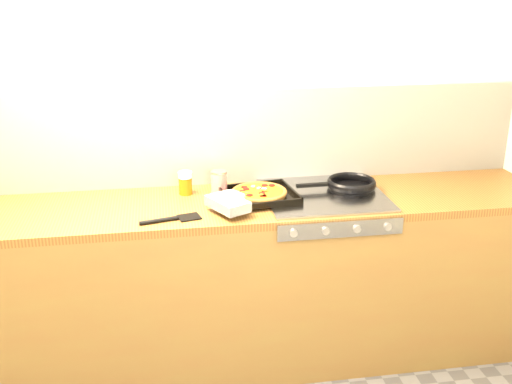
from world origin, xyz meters
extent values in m
plane|color=beige|center=(0.00, 1.40, 1.25)|extent=(3.20, 0.00, 3.20)
cube|color=white|center=(0.00, 1.39, 1.15)|extent=(3.20, 0.02, 0.50)
cube|color=brown|center=(0.00, 1.10, 0.43)|extent=(3.20, 0.60, 0.86)
cube|color=brown|center=(0.00, 1.10, 0.88)|extent=(3.20, 0.60, 0.04)
cube|color=#97989D|center=(0.45, 0.80, 0.85)|extent=(0.60, 0.03, 0.08)
cylinder|color=#A5A5AA|center=(0.23, 0.78, 0.85)|extent=(0.04, 0.02, 0.04)
cylinder|color=#A5A5AA|center=(0.38, 0.78, 0.85)|extent=(0.04, 0.02, 0.04)
cylinder|color=#A5A5AA|center=(0.53, 0.78, 0.85)|extent=(0.04, 0.02, 0.04)
cylinder|color=#A5A5AA|center=(0.67, 0.78, 0.85)|extent=(0.04, 0.02, 0.04)
cube|color=#97989D|center=(0.45, 1.10, 0.91)|extent=(0.60, 0.56, 0.02)
cube|color=black|center=(0.12, 1.10, 0.92)|extent=(0.39, 0.35, 0.01)
cube|color=black|center=(0.10, 1.24, 0.94)|extent=(0.35, 0.06, 0.02)
cube|color=black|center=(0.14, 0.95, 0.94)|extent=(0.35, 0.06, 0.02)
cube|color=black|center=(0.29, 1.12, 0.94)|extent=(0.05, 0.31, 0.02)
cube|color=black|center=(-0.05, 1.07, 0.94)|extent=(0.05, 0.31, 0.02)
cylinder|color=olive|center=(0.12, 1.10, 0.93)|extent=(0.30, 0.30, 0.02)
torus|color=olive|center=(0.12, 1.10, 0.94)|extent=(0.31, 0.31, 0.02)
cylinder|color=orange|center=(0.12, 1.10, 0.94)|extent=(0.26, 0.26, 0.01)
cylinder|color=maroon|center=(0.14, 1.09, 0.95)|extent=(0.04, 0.04, 0.00)
cylinder|color=maroon|center=(0.05, 1.16, 0.95)|extent=(0.04, 0.04, 0.00)
cylinder|color=maroon|center=(0.12, 1.02, 0.95)|extent=(0.04, 0.04, 0.00)
cylinder|color=maroon|center=(0.03, 1.10, 0.95)|extent=(0.04, 0.04, 0.00)
cylinder|color=maroon|center=(0.16, 1.17, 0.95)|extent=(0.04, 0.04, 0.00)
cylinder|color=maroon|center=(0.13, 1.14, 0.95)|extent=(0.04, 0.04, 0.00)
cylinder|color=maroon|center=(0.06, 1.04, 0.95)|extent=(0.04, 0.04, 0.00)
cylinder|color=maroon|center=(0.20, 1.16, 0.95)|extent=(0.04, 0.04, 0.00)
cylinder|color=maroon|center=(0.13, 1.02, 0.95)|extent=(0.04, 0.04, 0.00)
cylinder|color=maroon|center=(0.12, 1.05, 0.95)|extent=(0.04, 0.04, 0.00)
cylinder|color=maroon|center=(0.06, 1.13, 0.95)|extent=(0.04, 0.04, 0.00)
ellipsoid|color=gold|center=(0.05, 1.07, 0.95)|extent=(0.03, 0.02, 0.01)
ellipsoid|color=gold|center=(0.03, 1.08, 0.95)|extent=(0.03, 0.02, 0.01)
ellipsoid|color=gold|center=(0.11, 1.14, 0.95)|extent=(0.03, 0.02, 0.01)
ellipsoid|color=gold|center=(0.10, 1.17, 0.95)|extent=(0.03, 0.02, 0.01)
ellipsoid|color=gold|center=(0.12, 1.03, 0.95)|extent=(0.03, 0.02, 0.01)
ellipsoid|color=gold|center=(0.15, 1.09, 0.95)|extent=(0.03, 0.02, 0.01)
ellipsoid|color=gold|center=(0.14, 1.10, 0.95)|extent=(0.03, 0.02, 0.01)
ellipsoid|color=gold|center=(0.06, 1.07, 0.95)|extent=(0.03, 0.02, 0.01)
ellipsoid|color=gold|center=(0.11, 1.16, 0.95)|extent=(0.03, 0.02, 0.01)
ellipsoid|color=silver|center=(0.10, 1.17, 0.95)|extent=(0.03, 0.03, 0.01)
ellipsoid|color=silver|center=(0.12, 1.13, 0.95)|extent=(0.03, 0.03, 0.01)
ellipsoid|color=silver|center=(0.15, 1.12, 0.95)|extent=(0.03, 0.03, 0.01)
cube|color=black|center=(-0.06, 0.94, 0.95)|extent=(0.21, 0.24, 0.05)
ellipsoid|color=black|center=(-0.03, 1.04, 0.95)|extent=(0.14, 0.14, 0.05)
cylinder|color=black|center=(0.01, 0.98, 0.95)|extent=(0.07, 0.10, 0.05)
cylinder|color=black|center=(0.61, 1.15, 0.92)|extent=(0.24, 0.24, 0.01)
torus|color=black|center=(0.61, 1.15, 0.94)|extent=(0.26, 0.26, 0.03)
cube|color=black|center=(0.41, 1.14, 0.95)|extent=(0.18, 0.03, 0.02)
cylinder|color=maroon|center=(-0.07, 1.23, 0.96)|extent=(0.09, 0.09, 0.11)
cylinder|color=#B2B2B7|center=(-0.07, 1.23, 1.01)|extent=(0.09, 0.09, 0.01)
cylinder|color=#B2B2B7|center=(-0.07, 1.23, 0.90)|extent=(0.09, 0.09, 0.01)
cylinder|color=#CE580C|center=(-0.24, 1.24, 0.94)|extent=(0.08, 0.08, 0.09)
cylinder|color=silver|center=(-0.24, 1.24, 1.00)|extent=(0.08, 0.08, 0.03)
cylinder|color=tan|center=(0.09, 1.32, 0.91)|extent=(0.26, 0.03, 0.02)
ellipsoid|color=tan|center=(0.23, 1.32, 0.91)|extent=(0.06, 0.04, 0.02)
cube|color=black|center=(-0.24, 0.92, 0.90)|extent=(0.12, 0.11, 0.01)
cylinder|color=black|center=(-0.38, 0.89, 0.91)|extent=(0.18, 0.06, 0.02)
camera|label=1|loc=(-0.35, -1.65, 1.96)|focal=42.00mm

